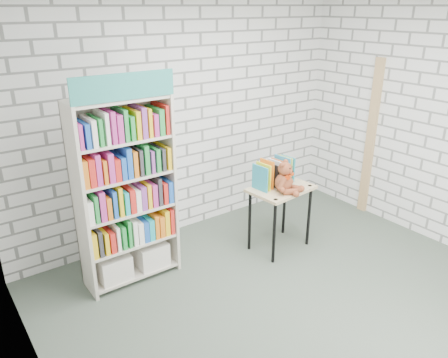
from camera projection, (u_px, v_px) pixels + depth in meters
ground at (297, 302)px, 4.28m from camera, size 4.50×4.50×0.00m
room_shell at (310, 125)px, 3.62m from camera, size 4.52×4.02×2.81m
bookshelf at (126, 191)px, 4.33m from camera, size 0.96×0.38×2.16m
display_table at (281, 196)px, 5.02m from camera, size 0.76×0.56×0.77m
table_books at (274, 173)px, 5.00m from camera, size 0.52×0.27×0.30m
teddy_bear at (286, 180)px, 4.81m from camera, size 0.34×0.33×0.36m
door_trim at (371, 139)px, 5.82m from camera, size 0.05×0.12×2.10m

